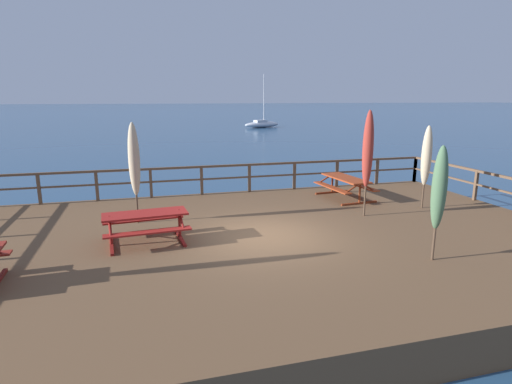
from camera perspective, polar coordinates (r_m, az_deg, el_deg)
The scene contains 10 objects.
ground_plane at distance 11.28m, azimuth 1.08°, elevation -9.98°, with size 600.00×600.00×0.00m, color navy.
wooden_deck at distance 11.13m, azimuth 1.09°, elevation -8.01°, with size 16.89×10.58×0.83m, color brown.
railing_waterside_far at distance 15.65m, azimuth -4.20°, elevation 2.55°, with size 16.69×0.10×1.09m.
picnic_table_mid_left at distance 10.66m, azimuth -15.02°, elevation -3.87°, with size 2.16×1.57×0.78m.
picnic_table_back_left at distance 15.16m, azimuth 12.26°, elevation 1.23°, with size 1.60×2.28×0.78m.
patio_umbrella_tall_mid_right at distance 9.76m, azimuth 23.98°, elevation 0.44°, with size 0.32×0.32×2.58m.
patio_umbrella_tall_back_left at distance 12.15m, azimuth -16.49°, elevation 4.27°, with size 0.32×0.32×2.90m.
patio_umbrella_tall_back_right at distance 14.38m, azimuth 22.49°, elevation 4.59°, with size 0.32×0.32×2.70m.
patio_umbrella_short_mid at distance 12.77m, azimuth 15.20°, elevation 5.66°, with size 0.32×0.32×3.22m.
sailboat_distant at distance 62.12m, azimuth 0.83°, elevation 9.36°, with size 6.22×3.59×7.72m.
Camera 1 is at (-2.94, -9.97, 4.40)m, focal length 28.96 mm.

